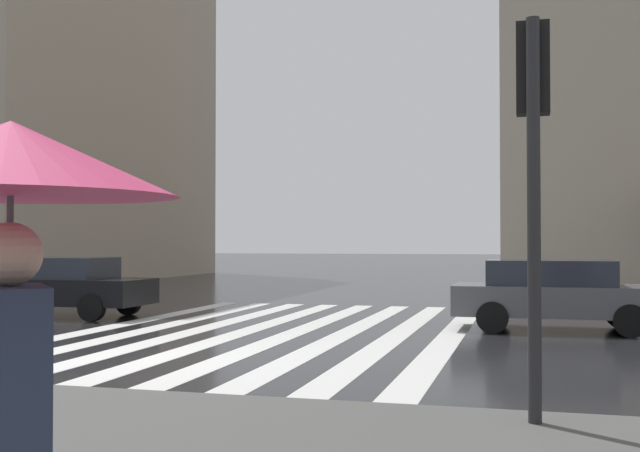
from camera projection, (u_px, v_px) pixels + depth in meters
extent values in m
plane|color=black|center=(133.00, 358.00, 11.84)|extent=(220.00, 220.00, 0.00)
cube|color=silver|center=(451.00, 336.00, 14.55)|extent=(13.00, 0.50, 0.01)
cube|color=silver|center=(398.00, 335.00, 14.81)|extent=(13.00, 0.50, 0.01)
cube|color=silver|center=(347.00, 333.00, 15.07)|extent=(13.00, 0.50, 0.01)
cube|color=silver|center=(298.00, 331.00, 15.33)|extent=(13.00, 0.50, 0.01)
cube|color=silver|center=(250.00, 330.00, 15.59)|extent=(13.00, 0.50, 0.01)
cube|color=silver|center=(204.00, 329.00, 15.85)|extent=(13.00, 0.50, 0.01)
cube|color=silver|center=(159.00, 327.00, 16.11)|extent=(13.00, 0.50, 0.01)
cube|color=silver|center=(116.00, 326.00, 16.37)|extent=(13.00, 0.50, 0.01)
cylinder|color=#232326|center=(534.00, 219.00, 6.96)|extent=(0.12, 0.12, 3.64)
cube|color=black|center=(533.00, 69.00, 7.16)|extent=(0.22, 0.30, 0.85)
sphere|color=red|center=(533.00, 42.00, 7.28)|extent=(0.17, 0.17, 0.17)
sphere|color=orange|center=(533.00, 72.00, 7.28)|extent=(0.17, 0.17, 0.17)
sphere|color=green|center=(533.00, 101.00, 7.27)|extent=(0.17, 0.17, 0.17)
cube|color=black|center=(64.00, 291.00, 18.41)|extent=(1.75, 4.10, 0.60)
cube|color=#232833|center=(58.00, 268.00, 18.46)|extent=(1.54, 2.46, 0.50)
cylinder|color=black|center=(128.00, 302.00, 18.88)|extent=(0.20, 0.62, 0.62)
cylinder|color=black|center=(92.00, 308.00, 17.29)|extent=(0.20, 0.62, 0.62)
cylinder|color=black|center=(39.00, 300.00, 19.53)|extent=(0.20, 0.62, 0.62)
cube|color=#4C4C51|center=(558.00, 300.00, 15.50)|extent=(1.75, 4.10, 0.60)
cube|color=#232833|center=(550.00, 273.00, 15.55)|extent=(1.54, 2.46, 0.50)
cylinder|color=black|center=(620.00, 313.00, 15.96)|extent=(0.20, 0.62, 0.62)
cylinder|color=black|center=(630.00, 321.00, 14.37)|extent=(0.20, 0.62, 0.62)
cylinder|color=black|center=(496.00, 310.00, 16.61)|extent=(0.20, 0.62, 0.62)
cylinder|color=black|center=(492.00, 317.00, 15.02)|extent=(0.20, 0.62, 0.62)
cube|color=#2D3851|center=(9.00, 374.00, 2.65)|extent=(0.46, 0.44, 0.60)
sphere|color=beige|center=(10.00, 254.00, 2.66)|extent=(0.22, 0.22, 0.22)
cone|color=#C63360|center=(11.00, 158.00, 2.67)|extent=(1.15, 1.15, 0.26)
cylinder|color=#4C4C51|center=(9.00, 314.00, 2.65)|extent=(0.02, 0.02, 0.81)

